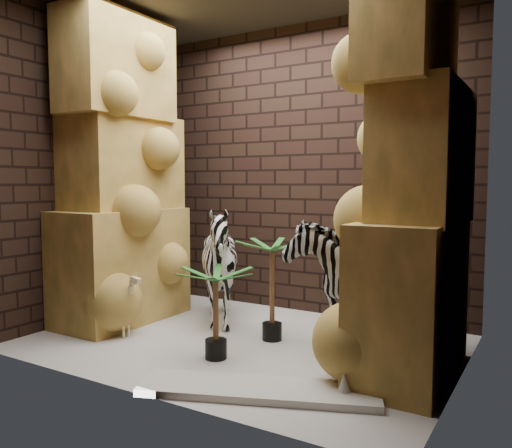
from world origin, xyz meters
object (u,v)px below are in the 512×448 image
Objects in this scene: zebra_left at (220,272)px; surfboard at (259,390)px; giraffe_toy at (120,303)px; palm_front at (272,289)px; palm_back at (216,313)px; zebra_right at (344,267)px.

surfboard is (1.11, -1.16, -0.49)m from zebra_left.
giraffe_toy is (-0.58, -0.72, -0.22)m from zebra_left.
palm_back is (-0.15, -0.63, -0.08)m from palm_front.
palm_front is at bearing 28.38° from giraffe_toy.
palm_front reaches higher than giraffe_toy.
zebra_left reaches higher than palm_back.
zebra_right reaches higher than giraffe_toy.
zebra_left is 0.73× the size of surfboard.
zebra_right is at bearing 54.16° from palm_back.
zebra_right is 1.47m from surfboard.
giraffe_toy is 0.39× the size of surfboard.
giraffe_toy is (-1.75, -0.90, -0.34)m from zebra_right.
palm_front is (1.22, 0.60, 0.14)m from giraffe_toy.
giraffe_toy reaches higher than surfboard.
zebra_left is 0.65m from palm_front.
zebra_left is (-1.17, -0.18, -0.12)m from zebra_right.
palm_back is at bearing -126.50° from zebra_right.
palm_front is (0.64, -0.12, -0.07)m from zebra_left.
surfboard is at bearing -65.22° from palm_front.
giraffe_toy is at bearing -153.91° from palm_front.
zebra_left reaches higher than giraffe_toy.
zebra_left is at bearing 168.95° from palm_front.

